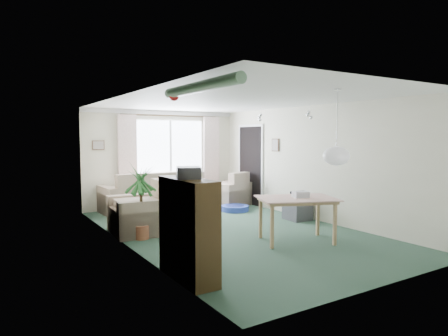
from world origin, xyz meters
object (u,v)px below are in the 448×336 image
bookshelf (188,229)px  pet_bed (235,208)px  armchair_corner (229,188)px  dining_table (296,220)px  coffee_table (167,202)px  houseplant (141,203)px  sofa (142,192)px  armchair_left (140,207)px  tv_cube (297,209)px

bookshelf → pet_bed: (2.97, 3.47, -0.56)m
armchair_corner → dining_table: 3.79m
coffee_table → houseplant: (-1.46, -2.27, 0.44)m
sofa → armchair_corner: sofa is taller
bookshelf → armchair_left: bearing=82.6°
armchair_corner → pet_bed: (-0.35, -0.82, -0.36)m
armchair_corner → armchair_left: bearing=14.7°
armchair_left → dining_table: armchair_left is taller
armchair_corner → dining_table: size_ratio=0.83×
sofa → tv_cube: (2.43, -2.64, -0.24)m
houseplant → armchair_corner: bearing=34.4°
armchair_corner → bookshelf: bearing=37.6°
bookshelf → houseplant: bearing=85.0°
armchair_left → bookshelf: 2.64m
tv_cube → pet_bed: bearing=113.5°
tv_cube → sofa: bearing=135.4°
sofa → dining_table: 4.14m
tv_cube → bookshelf: bearing=-148.4°
sofa → bookshelf: (-1.11, -4.59, 0.16)m
tv_cube → houseplant: bearing=179.3°
bookshelf → houseplant: 2.16m
houseplant → pet_bed: size_ratio=1.96×
dining_table → pet_bed: dining_table is taller
houseplant → coffee_table: bearing=57.2°
dining_table → tv_cube: dining_table is taller
armchair_corner → armchair_left: (-2.98, -1.67, 0.05)m
bookshelf → houseplant: size_ratio=0.99×
sofa → armchair_left: bearing=66.8°
armchair_corner → coffee_table: size_ratio=1.11×
tv_cube → pet_bed: size_ratio=0.76×
bookshelf → tv_cube: (3.54, 1.95, -0.40)m
pet_bed → houseplant: bearing=-154.7°
dining_table → tv_cube: (1.22, 1.32, -0.14)m
armchair_corner → bookshelf: 5.42m
sofa → coffee_table: size_ratio=2.17×
armchair_corner → pet_bed: size_ratio=1.48×
armchair_corner → coffee_table: bearing=-19.2°
houseplant → pet_bed: bearing=25.3°
sofa → pet_bed: (1.86, -1.13, -0.40)m
dining_table → armchair_corner: bearing=74.8°
houseplant → dining_table: 2.63m
armchair_left → dining_table: size_ratio=0.92×
sofa → coffee_table: sofa is taller
armchair_left → coffee_table: 2.25m
coffee_table → pet_bed: size_ratio=1.33×
houseplant → pet_bed: houseplant is taller
tv_cube → dining_table: bearing=-130.0°
dining_table → tv_cube: 1.80m
armchair_corner → houseplant: size_ratio=0.76×
armchair_left → bookshelf: size_ratio=0.85×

